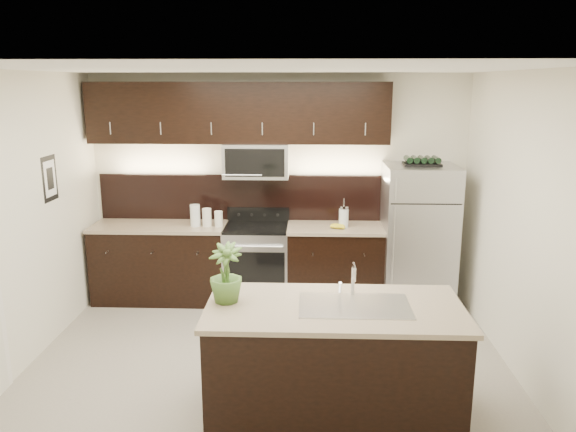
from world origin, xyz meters
name	(u,v)px	position (x,y,z in m)	size (l,w,h in m)	color
ground	(268,369)	(0.00, 0.00, 0.00)	(4.50, 4.50, 0.00)	gray
room_walls	(253,190)	(-0.11, -0.04, 1.70)	(4.52, 4.02, 2.71)	silver
counter_run	(240,263)	(-0.46, 1.69, 0.47)	(3.51, 0.65, 0.94)	black
upper_fixtures	(241,122)	(-0.43, 1.84, 2.14)	(3.49, 0.40, 1.66)	black
island	(334,362)	(0.57, -0.73, 0.47)	(1.96, 0.96, 0.94)	black
sink_faucet	(354,304)	(0.72, -0.72, 0.96)	(0.84, 0.50, 0.28)	silver
refrigerator	(418,237)	(1.65, 1.63, 0.84)	(0.81, 0.73, 1.68)	#B2B2B7
wine_rack	(422,161)	(1.65, 1.63, 1.72)	(0.41, 0.26, 0.10)	black
plant	(226,273)	(-0.26, -0.68, 1.17)	(0.26, 0.26, 0.46)	#426629
canisters	(204,217)	(-0.86, 1.64, 1.05)	(0.38, 0.12, 0.26)	silver
french_press	(344,217)	(0.78, 1.64, 1.06)	(0.12, 0.12, 0.34)	silver
bananas	(334,226)	(0.67, 1.61, 0.97)	(0.18, 0.14, 0.06)	gold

